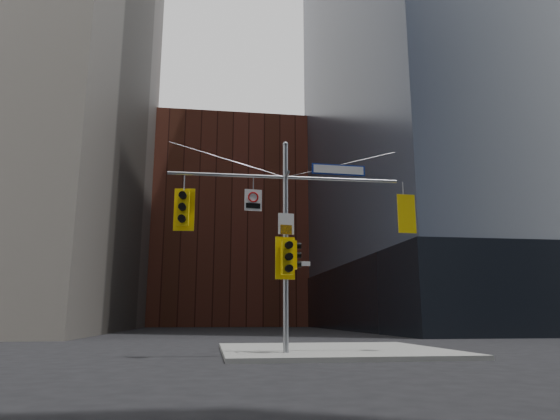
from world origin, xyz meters
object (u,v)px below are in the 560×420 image
object	(u,v)px
traffic_light_pole_side	(295,255)
traffic_light_west_arm	(183,208)
signal_assembly	(286,222)
street_sign_blade	(339,170)
regulatory_sign_arm	(253,199)
traffic_light_east_arm	(404,215)
traffic_light_pole_front	(287,257)

from	to	relation	value
traffic_light_pole_side	traffic_light_west_arm	bearing A→B (deg)	99.75
signal_assembly	street_sign_blade	size ratio (longest dim) A/B	4.14
traffic_light_west_arm	regulatory_sign_arm	distance (m)	2.35
traffic_light_west_arm	traffic_light_east_arm	xyz separation A→B (m)	(7.67, -0.01, 0.00)
street_sign_blade	signal_assembly	bearing A→B (deg)	177.77
traffic_light_pole_front	regulatory_sign_arm	world-z (taller)	regulatory_sign_arm
traffic_light_pole_front	street_sign_blade	distance (m)	3.69
traffic_light_east_arm	traffic_light_west_arm	bearing A→B (deg)	-3.24
traffic_light_pole_front	street_sign_blade	xyz separation A→B (m)	(1.90, 0.27, 3.16)
traffic_light_pole_side	traffic_light_east_arm	bearing A→B (deg)	-80.04
traffic_light_east_arm	street_sign_blade	distance (m)	2.81
street_sign_blade	regulatory_sign_arm	world-z (taller)	street_sign_blade
traffic_light_east_arm	traffic_light_pole_front	bearing A→B (deg)	0.46
traffic_light_pole_side	street_sign_blade	distance (m)	3.43
traffic_light_west_arm	traffic_light_pole_side	size ratio (longest dim) A/B	1.53
traffic_light_west_arm	street_sign_blade	bearing A→B (deg)	6.13
traffic_light_east_arm	signal_assembly	bearing A→B (deg)	-3.13
traffic_light_pole_side	signal_assembly	bearing A→B (deg)	100.00
regulatory_sign_arm	traffic_light_pole_side	bearing A→B (deg)	-5.81
signal_assembly	regulatory_sign_arm	world-z (taller)	signal_assembly
street_sign_blade	regulatory_sign_arm	xyz separation A→B (m)	(-3.01, -0.02, -1.18)
traffic_light_east_arm	regulatory_sign_arm	size ratio (longest dim) A/B	1.85
traffic_light_west_arm	traffic_light_pole_side	bearing A→B (deg)	6.03
traffic_light_east_arm	traffic_light_pole_side	bearing A→B (deg)	-3.14
signal_assembly	regulatory_sign_arm	size ratio (longest dim) A/B	10.77
traffic_light_east_arm	traffic_light_pole_front	distance (m)	4.54
signal_assembly	traffic_light_east_arm	size ratio (longest dim) A/B	5.83
traffic_light_east_arm	traffic_light_pole_front	world-z (taller)	traffic_light_east_arm
regulatory_sign_arm	traffic_light_west_arm	bearing A→B (deg)	172.52
traffic_light_east_arm	traffic_light_pole_side	size ratio (longest dim) A/B	1.46
signal_assembly	traffic_light_east_arm	distance (m)	4.25
traffic_light_west_arm	traffic_light_east_arm	bearing A→B (deg)	6.14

